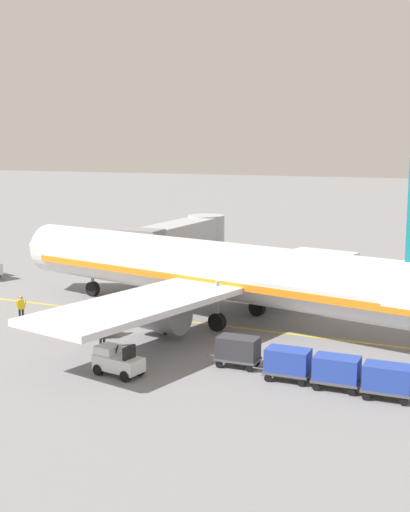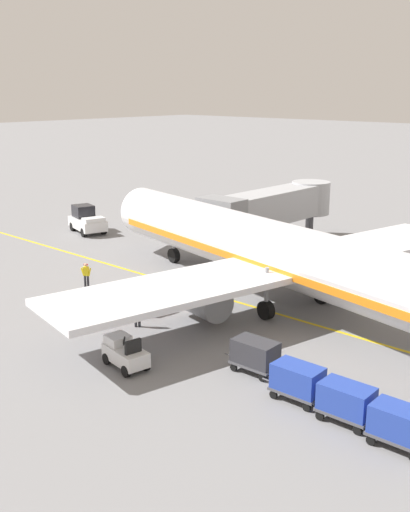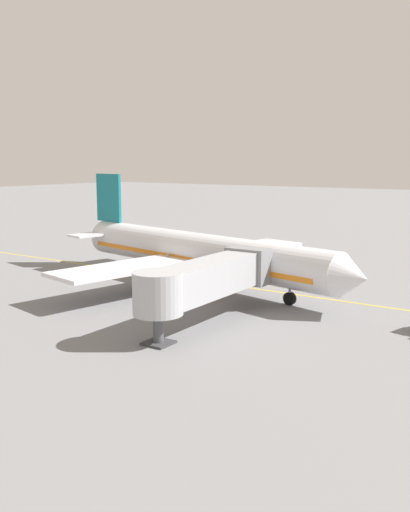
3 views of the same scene
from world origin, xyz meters
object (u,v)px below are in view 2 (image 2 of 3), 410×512
Objects in this scene: ground_crew_marshaller at (137,311)px; baggage_cart_third_in_train at (346,400)px; pushback_tractor at (87,221)px; baggage_tug_lead at (138,298)px; ground_crew_loader at (86,274)px; baggage_tug_trailing at (125,353)px; ground_crew_wing_walker at (209,303)px; baggage_cart_second_in_train at (298,379)px; baggage_cart_front at (255,353)px; jet_bridge at (272,207)px; parked_airliner at (277,253)px; baggage_cart_tail_end at (400,424)px.

baggage_cart_third_in_train is at bearing -94.88° from ground_crew_marshaller.
baggage_tug_lead is at bearing -119.15° from pushback_tractor.
baggage_tug_trailing is at bearing -118.92° from ground_crew_loader.
ground_crew_wing_walker and ground_crew_loader have the same top height.
ground_crew_loader is at bearing 85.36° from baggage_tug_lead.
baggage_tug_lead is 5.65m from ground_crew_loader.
baggage_cart_second_in_train is (-13.46, -32.41, -0.15)m from pushback_tractor.
baggage_tug_trailing is 12.78m from ground_crew_loader.
baggage_cart_front is 1.00× the size of baggage_cart_second_in_train.
jet_bridge is 5.55× the size of baggage_tug_trailing.
baggage_cart_front is at bearing -100.77° from baggage_tug_lead.
parked_airliner is 24.84m from pushback_tractor.
ground_crew_marshaller reaches higher than baggage_tug_lead.
baggage_cart_third_in_train is at bearing -137.26° from jet_bridge.
ground_crew_marshaller reaches higher than baggage_cart_front.
baggage_cart_second_in_train is at bearing 85.48° from baggage_cart_third_in_train.
baggage_cart_second_in_train is 1.73× the size of ground_crew_wing_walker.
baggage_cart_second_in_train and baggage_cart_third_in_train have the same top height.
ground_crew_loader is (6.18, 11.18, 0.24)m from baggage_tug_trailing.
baggage_cart_front and baggage_cart_third_in_train have the same top height.
jet_bridge is 20.13m from ground_crew_marshaller.
ground_crew_marshaller is (-3.63, 2.08, 0.00)m from ground_crew_wing_walker.
baggage_tug_lead is at bearing 48.31° from ground_crew_marshaller.
baggage_cart_third_in_train is 13.81m from ground_crew_marshaller.
baggage_tug_trailing is at bearing 127.04° from baggage_cart_front.
baggage_cart_third_in_train is (-13.65, -34.85, -0.15)m from pushback_tractor.
parked_airliner is 21.97× the size of ground_crew_marshaller.
ground_crew_wing_walker is (-15.66, -7.23, -2.50)m from jet_bridge.
parked_airliner is 12.81m from ground_crew_loader.
baggage_cart_second_in_train is (-20.28, -16.47, -2.51)m from jet_bridge.
parked_airliner reaches higher than ground_crew_loader.
jet_bridge is 17.31m from ground_crew_loader.
baggage_tug_trailing is (-5.72, -5.56, 0.00)m from baggage_tug_lead.
baggage_cart_second_in_train is (-2.89, -13.46, 0.24)m from baggage_tug_lead.
ground_crew_loader is at bearing 73.07° from ground_crew_marshaller.
jet_bridge reaches higher than baggage_tug_lead.
baggage_cart_front is 7.29m from ground_crew_wing_walker.
baggage_cart_tail_end is (-9.79, -12.80, -2.24)m from parked_airliner.
baggage_cart_front is (-19.38, -13.50, -2.51)m from jet_bridge.
baggage_tug_lead is at bearing 77.89° from baggage_cart_second_in_train.
ground_crew_wing_walker is (4.81, 11.69, 0.00)m from baggage_cart_third_in_train.
baggage_tug_lead reaches higher than baggage_cart_second_in_train.
ground_crew_marshaller is (-12.48, -21.08, -0.15)m from pushback_tractor.
pushback_tractor is 2.86× the size of ground_crew_loader.
baggage_tug_lead is 1.54× the size of ground_crew_wing_walker.
baggage_tug_lead is at bearing 79.03° from baggage_cart_third_in_train.
baggage_cart_front is at bearing 80.28° from baggage_cart_tail_end.
ground_crew_marshaller is at bearing 150.24° from ground_crew_wing_walker.
parked_airliner is 10.09m from baggage_cart_front.
parked_airliner reaches higher than baggage_cart_third_in_train.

